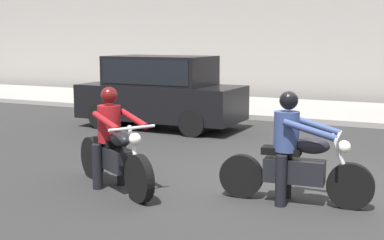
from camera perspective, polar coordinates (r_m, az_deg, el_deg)
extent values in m
plane|color=#272727|center=(8.41, 11.52, -6.67)|extent=(80.00, 80.00, 0.00)
cube|color=gray|center=(16.14, 18.68, 0.65)|extent=(40.00, 4.40, 0.14)
cylinder|color=black|center=(7.25, -5.74, -6.32)|extent=(0.64, 0.44, 0.66)
cylinder|color=black|center=(8.62, -10.73, -3.99)|extent=(0.64, 0.44, 0.66)
cylinder|color=silver|center=(7.27, -6.23, -3.55)|extent=(0.32, 0.22, 0.74)
cube|color=black|center=(7.89, -8.48, -4.07)|extent=(0.89, 0.67, 0.32)
ellipsoid|color=black|center=(7.64, -7.82, -2.03)|extent=(0.54, 0.45, 0.22)
cube|color=black|center=(8.01, -9.07, -2.29)|extent=(0.57, 0.47, 0.10)
cylinder|color=silver|center=(7.26, -6.50, -0.87)|extent=(0.38, 0.63, 0.04)
sphere|color=silver|center=(7.21, -6.19, -2.05)|extent=(0.17, 0.17, 0.17)
cylinder|color=silver|center=(8.25, -8.36, -4.36)|extent=(0.64, 0.41, 0.07)
cylinder|color=black|center=(7.97, -10.20, -5.00)|extent=(0.20, 0.20, 0.67)
cylinder|color=black|center=(8.13, -7.61, -4.65)|extent=(0.20, 0.20, 0.67)
cylinder|color=maroon|center=(7.91, -8.94, -0.40)|extent=(0.46, 0.46, 0.55)
cylinder|color=maroon|center=(7.48, -9.29, -0.15)|extent=(0.69, 0.45, 0.22)
cylinder|color=maroon|center=(7.67, -6.31, 0.13)|extent=(0.69, 0.45, 0.22)
sphere|color=tan|center=(7.84, -8.94, 2.44)|extent=(0.20, 0.20, 0.20)
sphere|color=#510F0F|center=(7.83, -8.95, 2.65)|extent=(0.25, 0.25, 0.25)
cylinder|color=black|center=(7.24, 16.75, -6.87)|extent=(0.62, 0.18, 0.62)
cylinder|color=black|center=(7.47, 5.36, -6.05)|extent=(0.62, 0.18, 0.62)
cylinder|color=silver|center=(7.17, 15.91, -4.27)|extent=(0.34, 0.09, 0.72)
cube|color=black|center=(7.28, 11.00, -5.42)|extent=(0.83, 0.35, 0.32)
ellipsoid|color=black|center=(7.17, 12.81, -2.72)|extent=(0.50, 0.28, 0.22)
cube|color=black|center=(7.25, 9.65, -3.30)|extent=(0.54, 0.29, 0.10)
cylinder|color=silver|center=(7.11, 15.54, -1.66)|extent=(0.11, 0.70, 0.04)
sphere|color=silver|center=(7.13, 16.13, -2.80)|extent=(0.17, 0.17, 0.17)
cylinder|color=silver|center=(7.52, 8.91, -5.86)|extent=(0.70, 0.14, 0.07)
cylinder|color=black|center=(7.14, 9.59, -6.51)|extent=(0.16, 0.16, 0.69)
cylinder|color=black|center=(7.52, 10.17, -5.74)|extent=(0.16, 0.16, 0.69)
cylinder|color=navy|center=(7.19, 10.18, -1.22)|extent=(0.37, 0.37, 0.54)
cylinder|color=navy|center=(6.91, 12.61, -1.08)|extent=(0.70, 0.16, 0.27)
cylinder|color=navy|center=(7.34, 13.10, -0.53)|extent=(0.70, 0.16, 0.27)
sphere|color=tan|center=(7.13, 10.42, 1.86)|extent=(0.20, 0.20, 0.20)
sphere|color=black|center=(7.13, 10.43, 2.10)|extent=(0.25, 0.25, 0.25)
cube|color=black|center=(13.21, -3.40, 1.98)|extent=(4.08, 1.70, 0.84)
cube|color=black|center=(13.14, -3.43, 5.36)|extent=(2.53, 1.56, 0.72)
cube|color=black|center=(13.14, -3.43, 5.36)|extent=(2.32, 1.59, 0.58)
cylinder|color=black|center=(12.69, 1.59, 0.17)|extent=(0.64, 1.76, 0.64)
cylinder|color=black|center=(13.91, -7.93, 0.84)|extent=(0.64, 1.76, 0.64)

